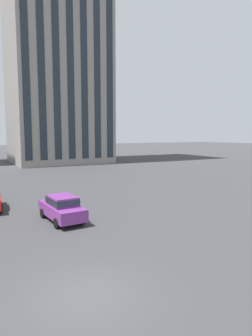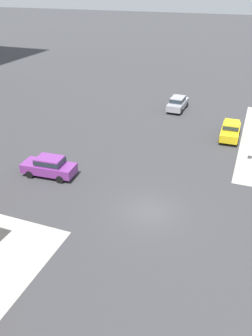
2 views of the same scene
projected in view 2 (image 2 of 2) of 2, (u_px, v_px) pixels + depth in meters
ground_plane at (149, 211)px, 24.25m from camera, size 320.00×320.00×0.00m
car_main_northbound_near at (49, 166)px, 28.22m from camera, size 2.12×4.51×1.68m
car_main_northbound_far at (178, 103)px, 42.54m from camera, size 4.44×1.97×1.68m
car_main_southbound_near at (231, 130)px, 34.96m from camera, size 4.44×1.97×1.68m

